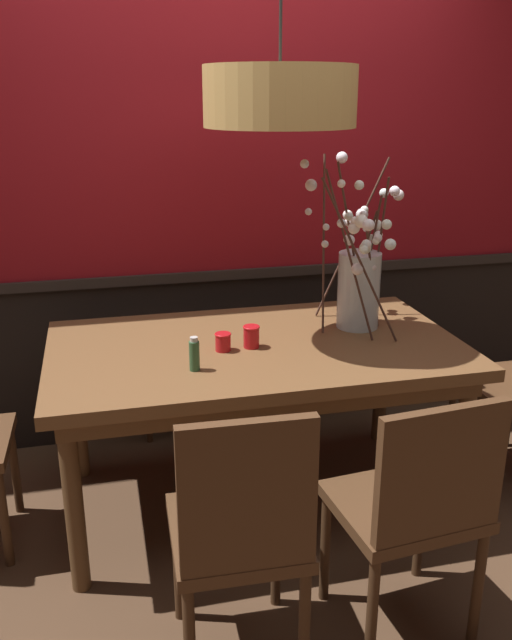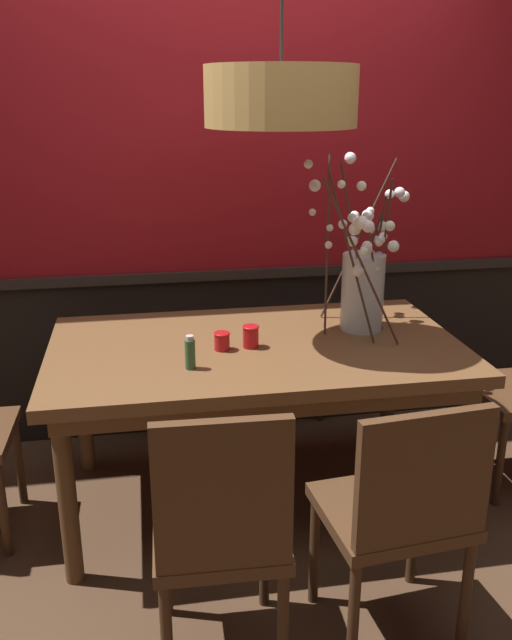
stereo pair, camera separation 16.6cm
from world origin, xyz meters
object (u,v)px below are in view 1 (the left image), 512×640
chair_near_side_right (416,503)px  vase_with_blossoms (359,281)px  chair_far_side_left (170,330)px  candle_holder_nearer_center (223,342)px  candle_holder_nearer_edge (251,337)px  pendant_lamp (280,96)px  dining_table (256,362)px  chair_far_side_right (269,322)px  condiment_bottle (194,355)px  chair_near_side_left (241,529)px

chair_near_side_right → vase_with_blossoms: bearing=80.0°
chair_far_side_left → chair_near_side_right: bearing=-72.5°
candle_holder_nearer_center → candle_holder_nearer_edge: (0.12, 0.01, 0.01)m
pendant_lamp → vase_with_blossoms: bearing=9.9°
dining_table → pendant_lamp: bearing=18.9°
chair_far_side_right → chair_near_side_right: bearing=-89.4°
chair_far_side_left → vase_with_blossoms: vase_with_blossoms is taller
dining_table → vase_with_blossoms: size_ratio=2.30×
pendant_lamp → chair_far_side_left: bearing=112.1°
candle_holder_nearer_edge → condiment_bottle: 0.32m
chair_far_side_left → pendant_lamp: bearing=-67.9°
candle_holder_nearer_edge → condiment_bottle: (-0.26, -0.19, 0.02)m
candle_holder_nearer_edge → pendant_lamp: bearing=28.9°
condiment_bottle → dining_table: bearing=37.3°
chair_near_side_right → candle_holder_nearer_edge: size_ratio=9.72×
candle_holder_nearer_edge → dining_table: bearing=52.6°
chair_far_side_left → candle_holder_nearer_center: chair_far_side_left is taller
chair_far_side_right → vase_with_blossoms: (0.19, -0.83, 0.45)m
dining_table → chair_far_side_right: chair_far_side_right is taller
chair_near_side_left → chair_near_side_right: 0.58m
chair_near_side_left → candle_holder_nearer_center: bearing=82.3°
dining_table → chair_far_side_left: chair_far_side_left is taller
chair_near_side_left → candle_holder_nearer_center: (0.12, 0.87, 0.27)m
vase_with_blossoms → candle_holder_nearer_center: vase_with_blossoms is taller
chair_far_side_right → dining_table: bearing=-107.7°
chair_far_side_left → candle_holder_nearer_center: bearing=-83.4°
pendant_lamp → candle_holder_nearer_center: bearing=-161.9°
chair_far_side_right → candle_holder_nearer_center: 1.11m
chair_near_side_right → chair_far_side_right: size_ratio=0.96×
chair_far_side_left → candle_holder_nearer_edge: 1.04m
chair_near_side_right → chair_near_side_left: bearing=-178.1°
chair_near_side_left → chair_near_side_right: size_ratio=1.05×
chair_far_side_left → vase_with_blossoms: (0.75, -0.83, 0.46)m
vase_with_blossoms → condiment_bottle: bearing=-157.4°
vase_with_blossoms → pendant_lamp: pendant_lamp is taller
chair_far_side_left → pendant_lamp: size_ratio=0.75×
chair_near_side_right → vase_with_blossoms: vase_with_blossoms is taller
candle_holder_nearer_center → candle_holder_nearer_edge: size_ratio=0.81×
dining_table → chair_near_side_right: bearing=-70.7°
chair_near_side_left → vase_with_blossoms: size_ratio=1.27×
chair_near_side_right → condiment_bottle: chair_near_side_right is taller
candle_holder_nearer_center → pendant_lamp: bearing=18.1°
chair_near_side_left → chair_far_side_right: chair_near_side_left is taller
chair_near_side_left → chair_far_side_left: size_ratio=1.03×
chair_near_side_left → vase_with_blossoms: (0.76, 1.02, 0.44)m
chair_near_side_right → candle_holder_nearer_center: (-0.46, 0.85, 0.28)m
candle_holder_nearer_center → candle_holder_nearer_edge: candle_holder_nearer_edge is taller
chair_far_side_left → candle_holder_nearer_edge: chair_far_side_left is taller
dining_table → chair_near_side_right: chair_near_side_right is taller
chair_near_side_right → candle_holder_nearer_edge: bearing=111.8°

